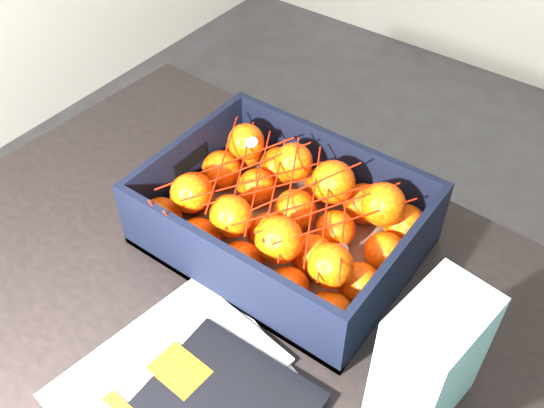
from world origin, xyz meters
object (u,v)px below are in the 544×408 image
Objects in this scene: table at (254,345)px; magazine_stack at (184,401)px; retail_carton at (431,358)px; produce_crate at (283,225)px.

magazine_stack is (0.02, -0.17, 0.11)m from table.
table is 6.34× the size of retail_carton.
retail_carton is at bearing 3.64° from table.
produce_crate is (-0.04, 0.14, 0.14)m from table.
produce_crate is 2.13× the size of retail_carton.
retail_carton is at bearing -21.51° from produce_crate.
magazine_stack is 0.32m from produce_crate.
table is at bearing -168.49° from retail_carton.
retail_carton is (0.26, 0.02, 0.20)m from table.
magazine_stack is 0.32m from retail_carton.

